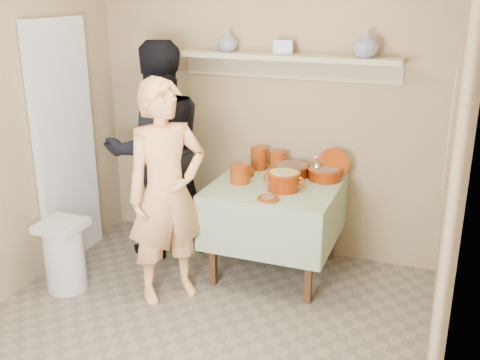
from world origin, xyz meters
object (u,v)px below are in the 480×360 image
at_px(person_helper, 158,150).
at_px(trash_bin, 65,255).
at_px(person_cook, 167,193).
at_px(serving_table, 276,198).
at_px(cazuela_rice, 284,179).

relative_size(person_helper, trash_bin, 3.26).
bearing_deg(trash_bin, person_helper, 68.22).
bearing_deg(trash_bin, person_cook, 14.64).
relative_size(serving_table, trash_bin, 1.74).
distance_m(person_helper, serving_table, 1.09).
relative_size(person_cook, person_helper, 0.90).
height_order(person_cook, person_helper, person_helper).
distance_m(person_helper, trash_bin, 1.14).
distance_m(person_cook, serving_table, 0.91).
distance_m(person_helper, cazuela_rice, 1.16).
relative_size(person_helper, serving_table, 1.88).
bearing_deg(person_helper, serving_table, 135.81).
bearing_deg(person_cook, person_helper, 72.91).
relative_size(cazuela_rice, trash_bin, 0.59).
bearing_deg(cazuela_rice, trash_bin, -154.15).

